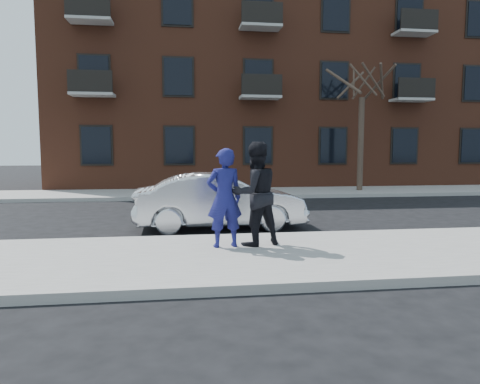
{
  "coord_description": "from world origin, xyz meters",
  "views": [
    {
      "loc": [
        -3.59,
        -7.65,
        2.01
      ],
      "look_at": [
        -2.49,
        0.4,
        1.2
      ],
      "focal_mm": 32.0,
      "sensor_mm": 36.0,
      "label": 1
    }
  ],
  "objects": [
    {
      "name": "far_curb",
      "position": [
        0.0,
        9.45,
        0.07
      ],
      "size": [
        50.0,
        0.1,
        0.15
      ],
      "primitive_type": "cube",
      "color": "#999691",
      "rests_on": "ground"
    },
    {
      "name": "apartment_building",
      "position": [
        2.0,
        18.0,
        6.16
      ],
      "size": [
        24.3,
        10.3,
        12.3
      ],
      "color": "brown",
      "rests_on": "ground"
    },
    {
      "name": "man_peacoat",
      "position": [
        -2.19,
        0.46,
        1.15
      ],
      "size": [
        1.16,
        1.02,
        2.01
      ],
      "rotation": [
        0.0,
        0.0,
        3.45
      ],
      "color": "black",
      "rests_on": "near_sidewalk"
    },
    {
      "name": "silver_sedan",
      "position": [
        -2.65,
        3.06,
        0.7
      ],
      "size": [
        4.31,
        1.62,
        1.41
      ],
      "primitive_type": "imported",
      "rotation": [
        0.0,
        0.0,
        1.6
      ],
      "color": "silver",
      "rests_on": "ground"
    },
    {
      "name": "man_hoodie",
      "position": [
        -2.8,
        0.37,
        1.09
      ],
      "size": [
        0.74,
        0.55,
        1.88
      ],
      "rotation": [
        0.0,
        0.0,
        3.28
      ],
      "color": "navy",
      "rests_on": "near_sidewalk"
    },
    {
      "name": "ground",
      "position": [
        0.0,
        0.0,
        0.0
      ],
      "size": [
        100.0,
        100.0,
        0.0
      ],
      "primitive_type": "plane",
      "color": "black",
      "rests_on": "ground"
    },
    {
      "name": "far_sidewalk",
      "position": [
        0.0,
        11.25,
        0.07
      ],
      "size": [
        50.0,
        3.5,
        0.15
      ],
      "primitive_type": "cube",
      "color": "gray",
      "rests_on": "ground"
    },
    {
      "name": "street_tree",
      "position": [
        4.5,
        11.0,
        5.52
      ],
      "size": [
        3.6,
        3.6,
        6.8
      ],
      "color": "#372920",
      "rests_on": "far_sidewalk"
    },
    {
      "name": "near_curb",
      "position": [
        0.0,
        1.55,
        0.07
      ],
      "size": [
        50.0,
        0.1,
        0.15
      ],
      "primitive_type": "cube",
      "color": "#999691",
      "rests_on": "ground"
    },
    {
      "name": "near_sidewalk",
      "position": [
        0.0,
        -0.25,
        0.07
      ],
      "size": [
        50.0,
        3.5,
        0.15
      ],
      "primitive_type": "cube",
      "color": "gray",
      "rests_on": "ground"
    }
  ]
}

